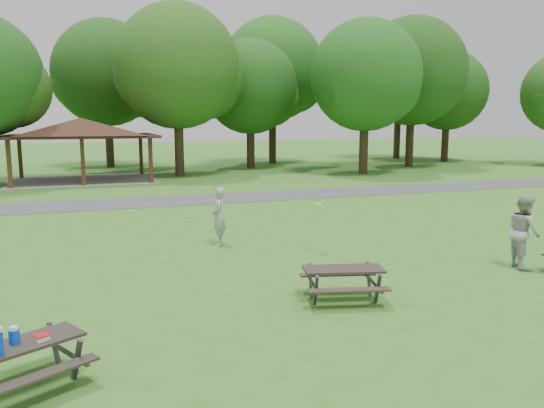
{
  "coord_description": "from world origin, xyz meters",
  "views": [
    {
      "loc": [
        -3.94,
        -9.9,
        3.66
      ],
      "look_at": [
        1.0,
        4.0,
        1.3
      ],
      "focal_mm": 35.0,
      "sensor_mm": 36.0,
      "label": 1
    }
  ],
  "objects_px": {
    "picnic_table_middle": "(343,276)",
    "picnic_table_near": "(9,350)",
    "frisbee_thrower": "(219,216)",
    "frisbee_catcher": "(524,231)"
  },
  "relations": [
    {
      "from": "picnic_table_middle",
      "to": "frisbee_catcher",
      "type": "relative_size",
      "value": 1.03
    },
    {
      "from": "picnic_table_middle",
      "to": "frisbee_thrower",
      "type": "xyz_separation_m",
      "value": [
        -1.21,
        5.6,
        0.34
      ]
    },
    {
      "from": "picnic_table_near",
      "to": "frisbee_catcher",
      "type": "relative_size",
      "value": 1.11
    },
    {
      "from": "frisbee_thrower",
      "to": "picnic_table_near",
      "type": "bearing_deg",
      "value": -18.17
    },
    {
      "from": "frisbee_thrower",
      "to": "frisbee_catcher",
      "type": "distance_m",
      "value": 8.18
    },
    {
      "from": "picnic_table_middle",
      "to": "frisbee_thrower",
      "type": "distance_m",
      "value": 5.74
    },
    {
      "from": "frisbee_catcher",
      "to": "picnic_table_near",
      "type": "bearing_deg",
      "value": 121.5
    },
    {
      "from": "picnic_table_middle",
      "to": "picnic_table_near",
      "type": "bearing_deg",
      "value": -162.07
    },
    {
      "from": "picnic_table_middle",
      "to": "frisbee_thrower",
      "type": "bearing_deg",
      "value": 102.24
    },
    {
      "from": "picnic_table_middle",
      "to": "frisbee_catcher",
      "type": "bearing_deg",
      "value": 7.48
    }
  ]
}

